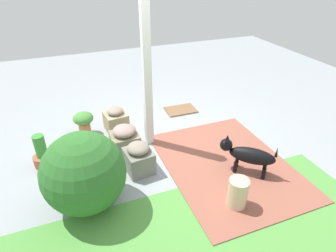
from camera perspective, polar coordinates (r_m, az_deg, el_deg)
ground_plane at (r=4.86m, az=-0.52°, el=-4.17°), size 12.00×12.00×0.00m
brick_path at (r=4.56m, az=11.62°, el=-7.52°), size 1.80×2.40×0.02m
porch_pillar at (r=4.44m, az=-4.21°, el=9.76°), size 0.12×0.12×2.39m
stone_planter_nearest at (r=5.31m, az=-10.33°, el=1.21°), size 0.42×0.43×0.45m
stone_planter_near at (r=4.78m, az=-8.63°, el=-2.36°), size 0.46×0.42×0.42m
stone_planter_mid at (r=4.26m, az=-5.85°, el=-6.36°), size 0.42×0.45×0.48m
round_shrub at (r=3.67m, az=-16.41°, el=-8.96°), size 1.04×1.04×1.04m
terracotta_pot_spiky at (r=4.51m, az=-15.16°, el=-4.45°), size 0.23×0.23×0.56m
terracotta_pot_tall at (r=4.76m, az=-23.71°, el=-5.27°), size 0.30×0.30×0.53m
terracotta_pot_broad at (r=5.29m, az=-16.45°, el=0.97°), size 0.35×0.35×0.43m
dog at (r=4.30m, az=15.64°, el=-5.52°), size 0.69×0.65×0.56m
ceramic_urn at (r=3.82m, az=13.69°, el=-12.87°), size 0.25×0.25×0.42m
doormat at (r=5.99m, az=2.54°, el=3.21°), size 0.63×0.44×0.03m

